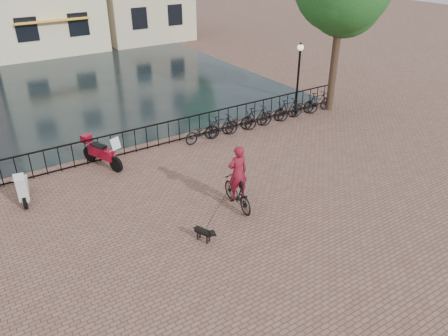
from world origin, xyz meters
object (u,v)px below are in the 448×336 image
lamp_post (299,67)px  scooter (22,182)px  motorcycle (101,149)px  cyclist (238,181)px  dog (203,233)px

lamp_post → scooter: size_ratio=2.29×
motorcycle → scooter: size_ratio=1.35×
lamp_post → cyclist: bearing=-143.7°
motorcycle → dog: bearing=-103.0°
dog → motorcycle: size_ratio=0.38×
lamp_post → dog: bearing=-145.5°
cyclist → lamp_post: bearing=-137.0°
lamp_post → scooter: bearing=-175.6°
lamp_post → scooter: lamp_post is taller
dog → cyclist: bearing=4.5°
cyclist → dog: (-1.84, -0.95, -0.71)m
motorcycle → lamp_post: bearing=-20.5°
dog → motorcycle: (-0.83, 6.08, 0.46)m
motorcycle → scooter: 3.13m
lamp_post → motorcycle: lamp_post is taller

